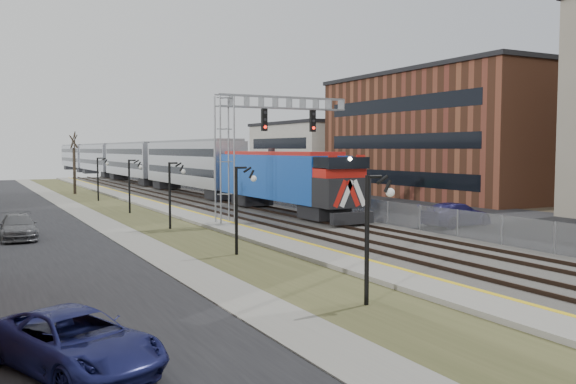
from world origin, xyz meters
TOP-DOWN VIEW (x-y plane):
  - street_west at (-11.50, 35.00)m, footprint 7.00×120.00m
  - sidewalk at (-7.00, 35.00)m, footprint 2.00×120.00m
  - grass_median at (-4.00, 35.00)m, footprint 4.00×120.00m
  - platform at (-1.00, 35.00)m, footprint 2.00×120.00m
  - ballast_bed at (4.00, 35.00)m, footprint 8.00×120.00m
  - parking_lot at (16.00, 35.00)m, footprint 16.00×120.00m
  - platform_edge at (-0.12, 35.00)m, footprint 0.24×120.00m
  - track_near at (2.00, 35.00)m, footprint 1.58×120.00m
  - track_far at (5.50, 35.00)m, footprint 1.58×120.00m
  - train at (5.50, 78.78)m, footprint 3.00×108.65m
  - signal_gantry at (1.22, 27.99)m, footprint 9.00×1.07m
  - lampposts at (-4.00, 18.29)m, footprint 0.14×62.14m
  - fence at (8.20, 35.00)m, footprint 0.04×120.00m
  - buildings_east at (30.00, 31.18)m, footprint 16.00×76.00m
  - car_lot_d at (11.87, 21.00)m, footprint 5.27×2.64m
  - car_lot_e at (10.82, 34.09)m, footprint 4.50×2.67m
  - car_lot_f at (12.67, 45.04)m, footprint 4.31×2.70m
  - car_street_a at (-12.68, 6.41)m, footprint 3.70×5.11m
  - car_street_b at (-12.26, 27.93)m, footprint 1.90×4.45m

SIDE VIEW (x-z plane):
  - street_west at x=-11.50m, z-range 0.00..0.04m
  - parking_lot at x=16.00m, z-range 0.00..0.04m
  - grass_median at x=-4.00m, z-range 0.00..0.06m
  - sidewalk at x=-7.00m, z-range 0.00..0.08m
  - ballast_bed at x=4.00m, z-range 0.00..0.20m
  - platform at x=-1.00m, z-range 0.00..0.24m
  - platform_edge at x=-0.12m, z-range 0.24..0.25m
  - track_near at x=2.00m, z-range 0.20..0.35m
  - track_far at x=5.50m, z-range 0.20..0.35m
  - car_street_b at x=-12.26m, z-range 0.00..1.28m
  - car_street_a at x=-12.68m, z-range 0.00..1.29m
  - car_lot_f at x=12.67m, z-range 0.00..1.34m
  - car_lot_e at x=10.82m, z-range 0.00..1.44m
  - car_lot_d at x=11.87m, z-range 0.00..1.47m
  - fence at x=8.20m, z-range 0.00..1.60m
  - lampposts at x=-4.00m, z-range 0.00..4.00m
  - train at x=5.50m, z-range 0.28..5.60m
  - signal_gantry at x=1.22m, z-range 1.51..9.66m
  - buildings_east at x=30.00m, z-range -1.19..13.81m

